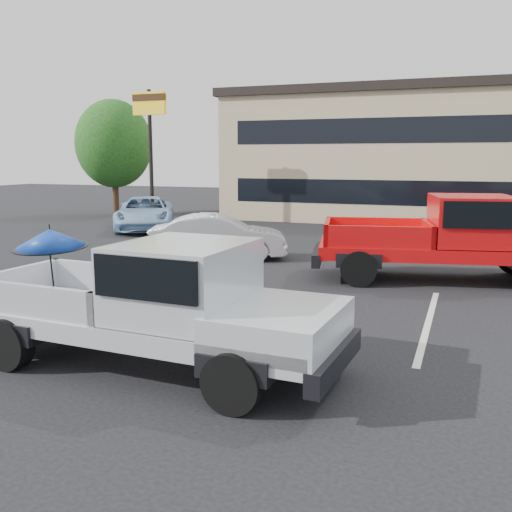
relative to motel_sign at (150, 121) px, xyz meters
The scene contains 10 objects.
ground 17.82m from the motel_sign, 54.46° to the right, with size 90.00×90.00×0.00m, color black.
stripe_left 14.65m from the motel_sign, 59.74° to the right, with size 0.12×5.00×0.01m, color silver.
stripe_right 18.29m from the motel_sign, 42.71° to the right, with size 0.12×5.00×0.01m, color silver.
motel_building 13.96m from the motel_sign, 30.21° to the left, with size 20.40×8.40×6.30m.
motel_sign is the anchor object (origin of this frame).
tree_left 5.08m from the motel_sign, 143.13° to the left, with size 3.96×3.96×6.02m.
silver_pickup 18.86m from the motel_sign, 58.49° to the right, with size 5.78×2.34×2.06m.
red_pickup 16.00m from the motel_sign, 30.38° to the right, with size 6.74×3.45×2.12m.
silver_sedan 10.49m from the motel_sign, 47.57° to the right, with size 1.42×4.08×1.34m, color silver.
blue_suv 4.39m from the motel_sign, 68.22° to the right, with size 2.31×5.02×1.39m, color #8FB3D6.
Camera 1 is at (3.59, -8.71, 3.03)m, focal length 40.00 mm.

